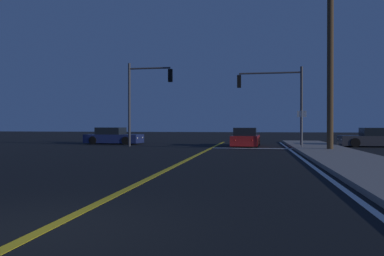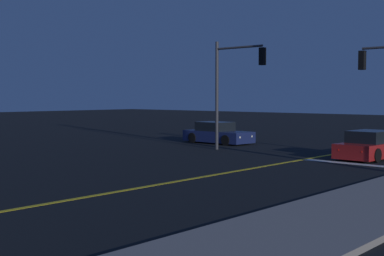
% 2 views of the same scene
% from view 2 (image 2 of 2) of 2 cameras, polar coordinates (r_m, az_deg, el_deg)
% --- Properties ---
extents(sidewalk_right, '(3.20, 38.23, 0.15)m').
position_cam_2_polar(sidewalk_right, '(14.31, 17.43, -8.36)').
color(sidewalk_right, gray).
rests_on(sidewalk_right, ground).
extents(lane_line_center, '(0.20, 36.11, 0.01)m').
position_cam_2_polar(lane_line_center, '(18.20, -2.66, -5.92)').
color(lane_line_center, gold).
rests_on(lane_line_center, ground).
extents(lane_line_edge_right, '(0.16, 36.11, 0.01)m').
position_cam_2_polar(lane_line_edge_right, '(15.17, 11.00, -7.87)').
color(lane_line_edge_right, white).
rests_on(lane_line_edge_right, ground).
extents(stop_bar, '(5.24, 0.50, 0.01)m').
position_cam_2_polar(stop_bar, '(24.25, 17.34, -3.73)').
color(stop_bar, white).
rests_on(stop_bar, ground).
extents(car_parked_curb_red, '(2.06, 4.52, 1.34)m').
position_cam_2_polar(car_parked_curb_red, '(26.63, 18.76, -1.88)').
color(car_parked_curb_red, maroon).
rests_on(car_parked_curb_red, ground).
extents(car_lead_oncoming_navy, '(4.61, 2.10, 1.34)m').
position_cam_2_polar(car_lead_oncoming_navy, '(33.51, 2.75, -0.64)').
color(car_lead_oncoming_navy, navy).
rests_on(car_lead_oncoming_navy, ground).
extents(traffic_signal_far_left, '(3.25, 0.28, 5.96)m').
position_cam_2_polar(traffic_signal_far_left, '(28.78, 4.41, 5.34)').
color(traffic_signal_far_left, '#38383D').
rests_on(traffic_signal_far_left, ground).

